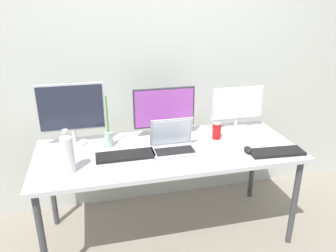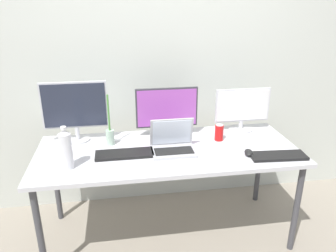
{
  "view_description": "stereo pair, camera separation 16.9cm",
  "coord_description": "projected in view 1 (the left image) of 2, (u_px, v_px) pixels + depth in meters",
  "views": [
    {
      "loc": [
        -0.5,
        -2.09,
        1.76
      ],
      "look_at": [
        0.0,
        0.0,
        0.92
      ],
      "focal_mm": 35.0,
      "sensor_mm": 36.0,
      "label": 1
    },
    {
      "loc": [
        -0.34,
        -2.12,
        1.76
      ],
      "look_at": [
        0.0,
        0.0,
        0.92
      ],
      "focal_mm": 35.0,
      "sensor_mm": 36.0,
      "label": 2
    }
  ],
  "objects": [
    {
      "name": "laptop_silver",
      "position": [
        173.0,
        144.0,
        2.33
      ],
      "size": [
        0.31,
        0.22,
        0.23
      ],
      "color": "#B7B7BC",
      "rests_on": "work_desk"
    },
    {
      "name": "monitor_left",
      "position": [
        72.0,
        111.0,
        2.37
      ],
      "size": [
        0.48,
        0.18,
        0.46
      ],
      "color": "silver",
      "rests_on": "work_desk"
    },
    {
      "name": "work_desk",
      "position": [
        168.0,
        156.0,
        2.39
      ],
      "size": [
        1.88,
        0.77,
        0.74
      ],
      "color": "#424247",
      "rests_on": "ground"
    },
    {
      "name": "bamboo_vase",
      "position": [
        109.0,
        137.0,
        2.39
      ],
      "size": [
        0.06,
        0.06,
        0.39
      ],
      "color": "#B2D1B7",
      "rests_on": "work_desk"
    },
    {
      "name": "wall_back",
      "position": [
        151.0,
        58.0,
        2.7
      ],
      "size": [
        7.0,
        0.08,
        2.6
      ],
      "primitive_type": "cube",
      "color": "silver",
      "rests_on": "ground"
    },
    {
      "name": "water_bottle",
      "position": [
        68.0,
        153.0,
        2.01
      ],
      "size": [
        0.08,
        0.08,
        0.29
      ],
      "color": "silver",
      "rests_on": "work_desk"
    },
    {
      "name": "mouse_by_keyboard",
      "position": [
        248.0,
        150.0,
        2.32
      ],
      "size": [
        0.08,
        0.11,
        0.04
      ],
      "primitive_type": "ellipsoid",
      "rotation": [
        0.0,
        0.0,
        -0.23
      ],
      "color": "black",
      "rests_on": "work_desk"
    },
    {
      "name": "keyboard_aux",
      "position": [
        277.0,
        152.0,
        2.3
      ],
      "size": [
        0.39,
        0.16,
        0.02
      ],
      "primitive_type": "cube",
      "rotation": [
        0.0,
        0.0,
        -0.07
      ],
      "color": "black",
      "rests_on": "work_desk"
    },
    {
      "name": "soda_can_near_keyboard",
      "position": [
        217.0,
        131.0,
        2.53
      ],
      "size": [
        0.07,
        0.07,
        0.13
      ],
      "color": "red",
      "rests_on": "work_desk"
    },
    {
      "name": "keyboard_main",
      "position": [
        125.0,
        155.0,
        2.25
      ],
      "size": [
        0.4,
        0.15,
        0.02
      ],
      "primitive_type": "cube",
      "rotation": [
        0.0,
        0.0,
        -0.0
      ],
      "color": "black",
      "rests_on": "work_desk"
    },
    {
      "name": "monitor_center",
      "position": [
        164.0,
        110.0,
        2.53
      ],
      "size": [
        0.48,
        0.17,
        0.39
      ],
      "color": "#38383D",
      "rests_on": "work_desk"
    },
    {
      "name": "monitor_right",
      "position": [
        237.0,
        107.0,
        2.7
      ],
      "size": [
        0.45,
        0.19,
        0.35
      ],
      "color": "silver",
      "rests_on": "work_desk"
    },
    {
      "name": "ground_plane",
      "position": [
        168.0,
        232.0,
        2.64
      ],
      "size": [
        16.0,
        16.0,
        0.0
      ],
      "primitive_type": "plane",
      "color": "gray"
    }
  ]
}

